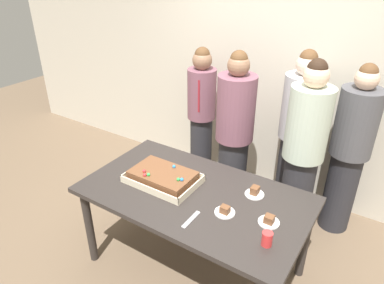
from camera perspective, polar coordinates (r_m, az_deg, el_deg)
ground_plane at (r=3.31m, az=0.36°, el=-19.46°), size 12.00×12.00×0.00m
interior_back_panel at (r=3.81m, az=13.89°, el=12.92°), size 8.00×0.12×3.00m
party_table at (r=2.83m, az=0.40°, el=-9.71°), size 1.78×1.00×0.80m
sheet_cake at (r=2.89m, az=-4.77°, el=-5.68°), size 0.58×0.39×0.12m
plated_slice_near_left at (r=2.54m, az=12.44°, el=-12.43°), size 0.15×0.15×0.07m
plated_slice_near_right at (r=2.78m, az=10.18°, el=-8.06°), size 0.15×0.15×0.07m
plated_slice_far_left at (r=2.58m, az=5.37°, el=-11.16°), size 0.15×0.15×0.06m
drink_cup_nearest at (r=2.36m, az=12.14°, el=-15.17°), size 0.07×0.07×0.10m
cake_server_utensil at (r=2.52m, az=-0.16°, el=-12.52°), size 0.03×0.20×0.01m
person_serving_front at (r=3.97m, az=1.56°, el=4.40°), size 0.32×0.32×1.62m
person_green_shirt_behind at (r=3.51m, az=24.29°, el=-1.36°), size 0.36×0.36×1.68m
person_striped_tie_right at (r=3.17m, az=17.57°, el=-2.23°), size 0.35×0.35×1.76m
person_far_right_suit at (r=3.45m, az=6.89°, el=1.06°), size 0.37×0.37×1.72m
person_left_edge_reaching at (r=3.59m, az=16.71°, el=1.16°), size 0.37×0.37×1.73m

